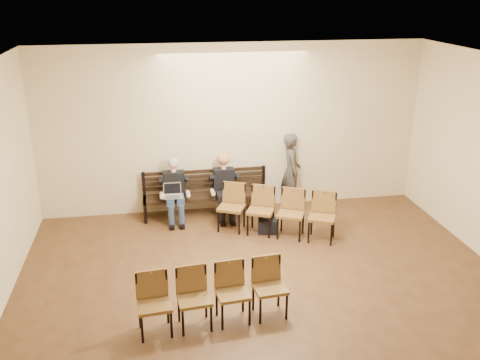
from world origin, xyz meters
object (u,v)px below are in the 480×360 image
object	(u,v)px
bench	(206,205)
seated_woman	(224,188)
chair_row_front	(276,213)
chair_row_back	(214,297)
seated_man	(175,191)
laptop	(173,197)
water_bottle	(234,195)
passerby	(291,166)
bag	(268,226)

from	to	relation	value
bench	seated_woman	xyz separation A→B (m)	(0.37, -0.12, 0.39)
bench	chair_row_front	size ratio (longest dim) A/B	1.15
bench	chair_row_back	size ratio (longest dim) A/B	1.22
bench	seated_man	bearing A→B (deg)	-169.52
seated_man	laptop	bearing A→B (deg)	-102.16
water_bottle	bench	bearing A→B (deg)	141.04
seated_woman	chair_row_front	distance (m)	1.35
chair_row_front	water_bottle	bearing A→B (deg)	158.17
passerby	chair_row_back	xyz separation A→B (m)	(-2.15, -3.92, -0.52)
seated_woman	passerby	size ratio (longest dim) A/B	0.65
passerby	seated_woman	bearing A→B (deg)	101.80
passerby	chair_row_front	size ratio (longest dim) A/B	0.85
seated_man	seated_woman	distance (m)	1.02
seated_man	bag	bearing A→B (deg)	-28.16
seated_woman	chair_row_back	bearing A→B (deg)	-100.42
water_bottle	bag	bearing A→B (deg)	-47.78
seated_man	water_bottle	bearing A→B (deg)	-14.41
seated_woman	water_bottle	distance (m)	0.34
seated_woman	chair_row_back	world-z (taller)	seated_woman
bench	water_bottle	bearing A→B (deg)	-38.96
bag	seated_man	bearing A→B (deg)	151.84
bench	bag	xyz separation A→B (m)	(1.09, -1.05, -0.08)
chair_row_back	seated_woman	bearing A→B (deg)	74.08
laptop	chair_row_back	world-z (taller)	chair_row_back
seated_woman	bag	size ratio (longest dim) A/B	3.23
bag	chair_row_back	world-z (taller)	chair_row_back
laptop	chair_row_front	world-z (taller)	chair_row_front
bench	water_bottle	world-z (taller)	water_bottle
bench	seated_man	xyz separation A→B (m)	(-0.65, -0.12, 0.41)
seated_man	seated_woman	bearing A→B (deg)	0.00
bench	chair_row_front	distance (m)	1.70
bench	passerby	world-z (taller)	passerby
seated_man	seated_woman	xyz separation A→B (m)	(1.02, 0.00, -0.01)
chair_row_back	chair_row_front	bearing A→B (deg)	54.75
seated_man	chair_row_front	bearing A→B (deg)	-29.19
seated_woman	chair_row_front	size ratio (longest dim) A/B	0.55
seated_man	water_bottle	xyz separation A→B (m)	(1.17, -0.30, -0.06)
laptop	bag	world-z (taller)	laptop
laptop	bag	distance (m)	1.97
bench	laptop	xyz separation A→B (m)	(-0.70, -0.34, 0.36)
seated_man	water_bottle	distance (m)	1.21
seated_man	chair_row_back	distance (m)	3.72
bench	water_bottle	distance (m)	0.75
water_bottle	seated_woman	bearing A→B (deg)	115.81
bag	passerby	bearing A→B (deg)	57.08
seated_woman	passerby	bearing A→B (deg)	8.54
chair_row_back	laptop	bearing A→B (deg)	90.90
bag	passerby	distance (m)	1.60
bench	seated_man	world-z (taller)	seated_man
seated_woman	chair_row_front	bearing A→B (deg)	-51.09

